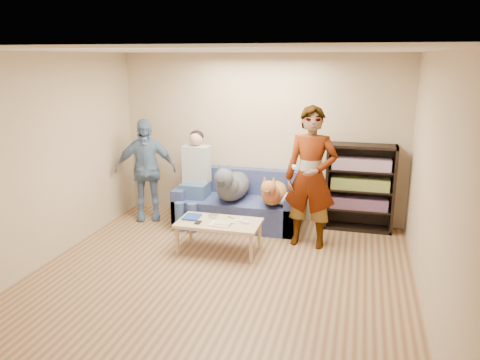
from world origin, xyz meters
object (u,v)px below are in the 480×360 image
(dog_gray, at_px, (232,185))
(dog_tan, at_px, (273,193))
(bookshelf, at_px, (360,186))
(sofa, at_px, (239,206))
(coffee_table, at_px, (219,225))
(notebook_blue, at_px, (192,217))
(person_standing_right, at_px, (311,178))
(person_standing_left, at_px, (145,170))
(person_seated, at_px, (195,175))
(camera_silver, at_px, (213,216))

(dog_gray, bearing_deg, dog_tan, -5.03)
(bookshelf, bearing_deg, sofa, -172.60)
(sofa, relative_size, coffee_table, 1.73)
(notebook_blue, height_order, coffee_table, notebook_blue)
(notebook_blue, height_order, bookshelf, bookshelf)
(person_standing_right, relative_size, notebook_blue, 7.41)
(dog_gray, height_order, bookshelf, bookshelf)
(sofa, bearing_deg, person_standing_left, -173.93)
(dog_gray, bearing_deg, notebook_blue, -109.12)
(person_seated, bearing_deg, person_standing_right, -13.92)
(camera_silver, relative_size, bookshelf, 0.08)
(person_standing_left, height_order, sofa, person_standing_left)
(notebook_blue, bearing_deg, dog_tan, 41.05)
(sofa, xyz_separation_m, dog_tan, (0.58, -0.23, 0.33))
(person_standing_right, xyz_separation_m, bookshelf, (0.65, 0.81, -0.28))
(sofa, bearing_deg, dog_gray, -112.35)
(person_standing_left, xyz_separation_m, coffee_table, (1.51, -0.96, -0.43))
(person_standing_right, distance_m, camera_silver, 1.42)
(person_standing_left, distance_m, coffee_table, 1.84)
(camera_silver, relative_size, dog_tan, 0.10)
(person_standing_right, distance_m, dog_tan, 0.76)
(person_standing_right, relative_size, person_seated, 1.31)
(sofa, xyz_separation_m, dog_gray, (-0.07, -0.17, 0.38))
(person_standing_right, xyz_separation_m, person_standing_left, (-2.64, 0.42, -0.15))
(sofa, xyz_separation_m, bookshelf, (1.80, 0.23, 0.40))
(sofa, distance_m, person_seated, 0.85)
(person_seated, bearing_deg, notebook_blue, -72.62)
(person_standing_right, relative_size, bookshelf, 1.48)
(coffee_table, bearing_deg, sofa, 90.96)
(person_standing_right, distance_m, person_seated, 1.89)
(person_standing_left, relative_size, bookshelf, 1.24)
(person_seated, xyz_separation_m, dog_tan, (1.26, -0.10, -0.16))
(camera_silver, bearing_deg, person_standing_right, 18.45)
(dog_gray, bearing_deg, person_standing_right, -18.40)
(notebook_blue, relative_size, dog_tan, 0.23)
(dog_tan, bearing_deg, camera_silver, -131.62)
(coffee_table, xyz_separation_m, bookshelf, (1.78, 1.35, 0.31))
(person_standing_right, height_order, dog_gray, person_standing_right)
(notebook_blue, bearing_deg, dog_gray, 70.88)
(camera_silver, xyz_separation_m, sofa, (0.10, 1.00, -0.16))
(person_standing_left, height_order, bookshelf, person_standing_left)
(dog_tan, bearing_deg, person_seated, 175.30)
(person_standing_right, xyz_separation_m, camera_silver, (-1.25, -0.42, -0.52))
(bookshelf, bearing_deg, person_standing_left, -173.20)
(notebook_blue, relative_size, coffee_table, 0.24)
(person_seated, bearing_deg, camera_silver, -56.59)
(person_standing_left, xyz_separation_m, bookshelf, (3.29, 0.39, -0.13))
(dog_tan, distance_m, bookshelf, 1.31)
(person_standing_left, height_order, notebook_blue, person_standing_left)
(dog_tan, xyz_separation_m, coffee_table, (-0.56, -0.89, -0.24))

